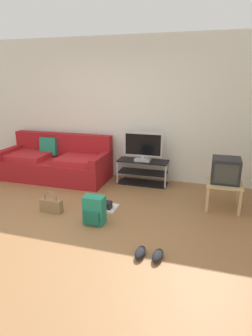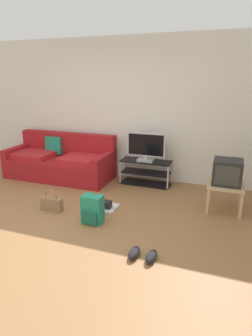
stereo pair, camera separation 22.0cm
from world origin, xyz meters
name	(u,v)px [view 1 (the left image)]	position (x,y,z in m)	size (l,w,h in m)	color
ground_plane	(58,232)	(0.00, 0.00, -0.01)	(9.00, 9.80, 0.02)	olive
wall_back	(116,110)	(0.00, 2.45, 1.35)	(9.00, 0.10, 2.70)	silver
couch	(56,163)	(-1.10, 1.92, 0.31)	(2.13, 0.92, 0.86)	maroon
tv_stand	(143,172)	(0.66, 2.09, 0.23)	(0.95, 0.37, 0.46)	black
flat_tv	(143,147)	(0.66, 2.07, 0.73)	(0.72, 0.22, 0.54)	#B2B2B7
side_table	(224,186)	(2.10, 1.41, 0.36)	(0.52, 0.52, 0.42)	tan
crt_tv	(226,170)	(2.10, 1.43, 0.61)	(0.41, 0.39, 0.38)	#232326
backpack	(94,210)	(0.38, 0.36, 0.20)	(0.29, 0.26, 0.40)	#238466
handbag	(51,205)	(-0.38, 0.49, 0.11)	(0.34, 0.11, 0.34)	olive
sneakers_pair	(149,254)	(1.28, -0.20, 0.04)	(0.32, 0.26, 0.09)	black
floor_tray	(102,206)	(0.30, 0.84, 0.04)	(0.46, 0.34, 0.14)	silver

